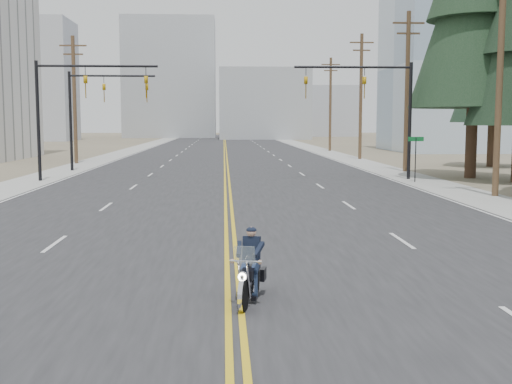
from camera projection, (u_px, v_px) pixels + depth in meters
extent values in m
cube|color=#303033|center=(225.00, 151.00, 76.04)|extent=(20.00, 200.00, 0.01)
cube|color=#A5A5A0|center=(128.00, 151.00, 75.46)|extent=(3.00, 200.00, 0.01)
cube|color=#A5A5A0|center=(321.00, 151.00, 76.62)|extent=(3.00, 200.00, 0.01)
cylinder|color=black|center=(38.00, 121.00, 37.38)|extent=(0.20, 0.20, 7.00)
cylinder|color=black|center=(97.00, 66.00, 37.21)|extent=(7.00, 0.14, 0.14)
imported|color=#BF8C0C|center=(85.00, 77.00, 37.25)|extent=(0.21, 0.26, 1.30)
imported|color=#BF8C0C|center=(146.00, 78.00, 37.42)|extent=(0.21, 0.26, 1.30)
cylinder|color=black|center=(410.00, 121.00, 38.48)|extent=(0.20, 0.20, 7.00)
cylinder|color=black|center=(353.00, 67.00, 37.96)|extent=(7.00, 0.14, 0.14)
imported|color=#BF8C0C|center=(364.00, 78.00, 38.07)|extent=(0.21, 0.26, 1.30)
imported|color=#BF8C0C|center=(306.00, 78.00, 37.89)|extent=(0.21, 0.26, 1.30)
cylinder|color=black|center=(71.00, 121.00, 45.33)|extent=(0.20, 0.20, 7.00)
cylinder|color=black|center=(112.00, 76.00, 45.13)|extent=(6.00, 0.14, 0.14)
imported|color=#BF8C0C|center=(104.00, 85.00, 45.17)|extent=(0.21, 0.26, 1.30)
imported|color=#BF8C0C|center=(147.00, 85.00, 45.32)|extent=(0.21, 0.26, 1.30)
cylinder|color=black|center=(415.00, 160.00, 36.73)|extent=(0.06, 0.06, 2.60)
cube|color=#0C5926|center=(416.00, 139.00, 36.60)|extent=(0.90, 0.03, 0.25)
cylinder|color=brown|center=(500.00, 72.00, 29.38)|extent=(0.30, 0.30, 11.50)
cylinder|color=brown|center=(407.00, 92.00, 44.30)|extent=(0.30, 0.30, 11.00)
cube|color=brown|center=(409.00, 23.00, 43.79)|extent=(2.20, 0.12, 0.12)
cube|color=brown|center=(408.00, 33.00, 43.86)|extent=(1.60, 0.12, 0.12)
cylinder|color=brown|center=(361.00, 97.00, 59.16)|extent=(0.30, 0.30, 11.50)
cube|color=brown|center=(362.00, 42.00, 58.62)|extent=(2.20, 0.12, 0.12)
cube|color=brown|center=(362.00, 50.00, 58.70)|extent=(1.60, 0.12, 0.12)
cylinder|color=brown|center=(330.00, 105.00, 76.07)|extent=(0.30, 0.30, 11.00)
cube|color=brown|center=(331.00, 65.00, 75.55)|extent=(2.20, 0.12, 0.12)
cube|color=brown|center=(331.00, 71.00, 75.63)|extent=(1.60, 0.12, 0.12)
cylinder|color=brown|center=(75.00, 100.00, 53.00)|extent=(0.30, 0.30, 10.50)
cube|color=brown|center=(73.00, 46.00, 52.52)|extent=(2.20, 0.12, 0.12)
cube|color=brown|center=(73.00, 54.00, 52.59)|extent=(1.60, 0.12, 0.12)
cube|color=#9EB5CC|center=(493.00, 67.00, 76.55)|extent=(24.00, 16.00, 20.00)
cube|color=#B7BCC6|center=(34.00, 81.00, 117.77)|extent=(14.00, 12.00, 22.00)
cube|color=#ADB2B7|center=(264.00, 104.00, 130.28)|extent=(18.00, 14.00, 14.00)
cube|color=#B7BCC6|center=(444.00, 91.00, 116.77)|extent=(16.00, 12.00, 18.00)
cube|color=#ADB2B7|center=(171.00, 79.00, 143.52)|extent=(20.00, 15.00, 26.00)
cube|color=#B7BCC6|center=(327.00, 111.00, 156.06)|extent=(14.00, 14.00, 12.00)
cylinder|color=#382619|center=(471.00, 143.00, 39.71)|extent=(0.76, 0.76, 4.34)
cylinder|color=#382619|center=(492.00, 145.00, 49.77)|extent=(0.80, 0.80, 3.44)
cone|color=black|center=(495.00, 54.00, 49.02)|extent=(6.42, 6.42, 10.33)
cone|color=black|center=(497.00, 15.00, 48.70)|extent=(4.82, 4.82, 7.74)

